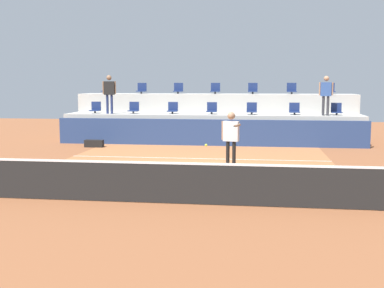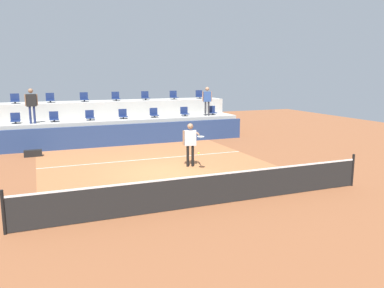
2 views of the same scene
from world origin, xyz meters
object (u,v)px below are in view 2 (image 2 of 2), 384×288
object	(u,v)px
stadium_chair_lower_left	(54,117)
stadium_chair_lower_right	(185,112)
spectator_leaning_on_rail	(31,102)
stadium_chair_lower_center	(123,115)
spectator_in_grey	(207,99)
stadium_chair_lower_far_left	(15,119)
stadium_chair_upper_mid_right	(145,96)
stadium_chair_upper_center	(116,97)
tennis_player	(191,140)
stadium_chair_lower_far_right	(212,111)
stadium_chair_upper_far_right	(200,95)
stadium_chair_lower_mid_right	(154,113)
equipment_bag	(33,153)
stadium_chair_upper_right	(174,96)
stadium_chair_upper_left	(50,99)
stadium_chair_upper_far_left	(15,99)
tennis_ball	(199,153)
stadium_chair_upper_mid_left	(84,98)
stadium_chair_lower_mid_left	(90,116)

from	to	relation	value
stadium_chair_lower_left	stadium_chair_lower_right	xyz separation A→B (m)	(7.11, 0.00, 0.00)
stadium_chair_lower_right	spectator_leaning_on_rail	distance (m)	8.16
stadium_chair_lower_center	spectator_in_grey	size ratio (longest dim) A/B	0.31
stadium_chair_lower_far_left	stadium_chair_upper_mid_right	bearing A→B (deg)	14.27
stadium_chair_upper_center	tennis_player	bearing A→B (deg)	-81.84
stadium_chair_lower_far_right	spectator_leaning_on_rail	bearing A→B (deg)	-177.77
stadium_chair_lower_far_right	stadium_chair_upper_far_right	bearing A→B (deg)	91.58
tennis_player	stadium_chair_lower_mid_right	bearing A→B (deg)	85.57
spectator_leaning_on_rail	equipment_bag	xyz separation A→B (m)	(-0.08, -1.96, -2.13)
stadium_chair_lower_center	stadium_chair_upper_right	world-z (taller)	stadium_chair_upper_right
stadium_chair_lower_center	stadium_chair_lower_right	size ratio (longest dim) A/B	1.00
stadium_chair_lower_left	tennis_player	xyz separation A→B (m)	(4.75, -6.77, -0.40)
stadium_chair_upper_right	stadium_chair_upper_left	bearing A→B (deg)	180.00
stadium_chair_lower_right	stadium_chair_upper_center	world-z (taller)	stadium_chair_upper_center
stadium_chair_upper_far_left	tennis_ball	world-z (taller)	stadium_chair_upper_far_left
stadium_chair_lower_left	tennis_player	bearing A→B (deg)	-54.91
stadium_chair_upper_far_left	spectator_leaning_on_rail	world-z (taller)	spectator_leaning_on_rail
stadium_chair_lower_far_right	stadium_chair_upper_left	world-z (taller)	stadium_chair_upper_left
stadium_chair_upper_far_right	spectator_in_grey	distance (m)	2.23
stadium_chair_lower_right	spectator_leaning_on_rail	world-z (taller)	spectator_leaning_on_rail
stadium_chair_upper_mid_left	stadium_chair_lower_mid_right	bearing A→B (deg)	-26.95
tennis_ball	equipment_bag	xyz separation A→B (m)	(-5.30, 6.49, -0.84)
stadium_chair_upper_center	stadium_chair_upper_right	size ratio (longest dim) A/B	1.00
stadium_chair_lower_right	tennis_player	world-z (taller)	stadium_chair_lower_right
spectator_in_grey	spectator_leaning_on_rail	bearing A→B (deg)	-180.00
stadium_chair_lower_far_left	stadium_chair_lower_right	xyz separation A→B (m)	(8.89, 0.00, 0.00)
stadium_chair_upper_mid_left	equipment_bag	distance (m)	5.46
stadium_chair_lower_left	stadium_chair_upper_center	xyz separation A→B (m)	(3.53, 1.80, 0.85)
stadium_chair_upper_far_left	stadium_chair_upper_left	bearing A→B (deg)	0.00
stadium_chair_lower_right	spectator_in_grey	distance (m)	1.52
stadium_chair_upper_far_right	tennis_player	size ratio (longest dim) A/B	0.30
spectator_in_grey	equipment_bag	world-z (taller)	spectator_in_grey
stadium_chair_lower_left	stadium_chair_lower_mid_left	distance (m)	1.78
stadium_chair_lower_mid_left	tennis_player	bearing A→B (deg)	-66.27
stadium_chair_upper_left	spectator_in_grey	bearing A→B (deg)	-14.55
stadium_chair_lower_left	spectator_leaning_on_rail	world-z (taller)	spectator_leaning_on_rail
stadium_chair_upper_far_left	tennis_player	distance (m)	10.87
spectator_in_grey	tennis_ball	size ratio (longest dim) A/B	24.34
stadium_chair_lower_mid_left	stadium_chair_lower_center	distance (m)	1.75
stadium_chair_lower_center	stadium_chair_upper_right	size ratio (longest dim) A/B	1.00
stadium_chair_lower_far_right	spectator_in_grey	distance (m)	1.01
tennis_player	stadium_chair_lower_mid_left	bearing A→B (deg)	113.73
stadium_chair_lower_mid_right	stadium_chair_upper_far_right	xyz separation A→B (m)	(3.53, 1.80, 0.85)
stadium_chair_lower_right	tennis_ball	distance (m)	9.31
stadium_chair_upper_far_right	equipment_bag	bearing A→B (deg)	-157.26
stadium_chair_upper_far_left	equipment_bag	world-z (taller)	stadium_chair_upper_far_left
stadium_chair_lower_far_right	stadium_chair_lower_right	bearing A→B (deg)	180.00
stadium_chair_lower_right	spectator_in_grey	xyz separation A→B (m)	(1.25, -0.38, 0.78)
stadium_chair_lower_far_left	tennis_ball	xyz separation A→B (m)	(6.01, -8.84, -0.47)
stadium_chair_lower_left	stadium_chair_upper_left	xyz separation A→B (m)	(-0.06, 1.80, 0.85)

